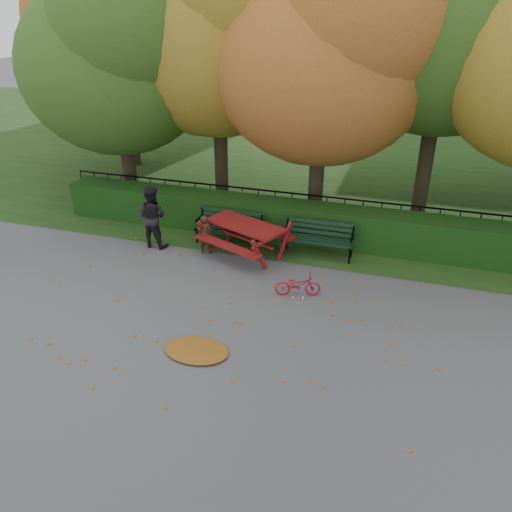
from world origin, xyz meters
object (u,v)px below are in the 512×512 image
(tree_a, at_px, (121,54))
(bench_left, at_px, (230,225))
(bicycle, at_px, (298,285))
(child, at_px, (205,234))
(tree_f, at_px, (124,7))
(tree_c, at_px, (335,46))
(tree_b, at_px, (225,19))
(picnic_table, at_px, (245,231))
(bench_right, at_px, (318,236))
(adult, at_px, (152,217))

(tree_a, bearing_deg, bench_left, -25.76)
(bicycle, bearing_deg, child, 47.44)
(tree_f, bearing_deg, bicycle, -43.05)
(bicycle, bearing_deg, bench_left, 31.42)
(tree_c, relative_size, bicycle, 8.00)
(tree_b, height_order, bench_left, tree_b)
(tree_c, relative_size, picnic_table, 3.22)
(tree_c, xyz_separation_m, tree_f, (-7.97, 3.28, 0.87))
(picnic_table, distance_m, bicycle, 2.37)
(tree_a, height_order, bench_left, tree_a)
(child, bearing_deg, picnic_table, 174.62)
(child, bearing_deg, bench_left, -133.36)
(tree_c, distance_m, bicycle, 6.34)
(tree_c, xyz_separation_m, child, (-2.53, -3.05, -4.30))
(tree_c, xyz_separation_m, bench_left, (-2.13, -2.26, -4.30))
(tree_b, height_order, bicycle, tree_b)
(bench_left, height_order, bench_right, same)
(tree_c, relative_size, adult, 4.80)
(child, bearing_deg, bicycle, 137.35)
(picnic_table, relative_size, adult, 1.49)
(tree_b, height_order, picnic_table, tree_b)
(tree_b, relative_size, tree_f, 0.96)
(tree_b, xyz_separation_m, bench_left, (1.14, -3.04, -4.88))
(child, height_order, bicycle, child)
(tree_b, distance_m, bicycle, 8.10)
(tree_f, bearing_deg, picnic_table, -43.43)
(bench_left, relative_size, adult, 1.08)
(tree_a, height_order, bench_right, tree_a)
(tree_f, distance_m, child, 9.81)
(tree_a, bearing_deg, bicycle, -32.62)
(tree_b, xyz_separation_m, tree_c, (3.28, -0.78, -0.58))
(tree_f, bearing_deg, tree_c, -22.35)
(bicycle, bearing_deg, tree_c, -13.52)
(bench_left, bearing_deg, picnic_table, -42.67)
(adult, height_order, bicycle, adult)
(tree_b, relative_size, bench_right, 4.88)
(picnic_table, bearing_deg, tree_f, 158.74)
(tree_c, height_order, picnic_table, tree_c)
(bench_right, bearing_deg, tree_c, 96.70)
(tree_b, bearing_deg, bench_left, -69.42)
(tree_b, xyz_separation_m, adult, (-0.72, -3.85, -4.57))
(tree_f, relative_size, picnic_table, 3.69)
(bench_right, height_order, picnic_table, picnic_table)
(tree_a, bearing_deg, child, -37.33)
(tree_a, bearing_deg, tree_f, 117.98)
(tree_a, height_order, adult, tree_a)
(bench_left, xyz_separation_m, picnic_table, (0.63, -0.58, 0.15))
(adult, distance_m, bicycle, 4.48)
(tree_f, height_order, picnic_table, tree_f)
(tree_a, height_order, tree_b, tree_b)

